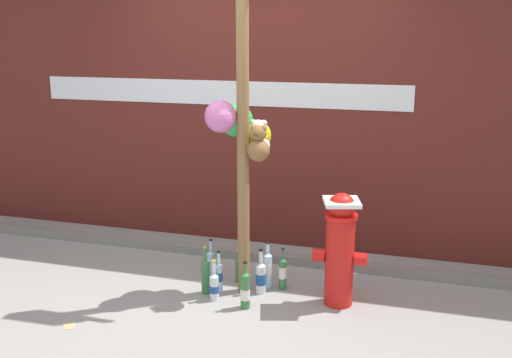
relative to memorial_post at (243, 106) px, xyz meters
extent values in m
plane|color=gray|center=(-0.16, -0.37, -1.49)|extent=(14.00, 14.00, 0.00)
cube|color=#561E19|center=(-0.16, 1.16, 0.12)|extent=(10.00, 0.20, 3.21)
cube|color=silver|center=(-0.59, 1.05, -0.02)|extent=(3.63, 0.01, 0.23)
cube|color=slate|center=(-0.16, 0.62, -1.45)|extent=(8.00, 0.12, 0.08)
cylinder|color=olive|center=(0.01, -0.04, -0.16)|extent=(0.09, 0.09, 2.65)
sphere|color=yellow|center=(0.07, 0.11, -0.24)|extent=(0.24, 0.24, 0.24)
sphere|color=green|center=(-0.07, 0.07, -0.12)|extent=(0.26, 0.26, 0.26)
sphere|color=#D66BB2|center=(-0.15, -0.08, -0.07)|extent=(0.24, 0.24, 0.24)
sphere|color=brown|center=(0.14, -0.08, -0.31)|extent=(0.17, 0.17, 0.17)
sphere|color=brown|center=(0.14, -0.08, -0.18)|extent=(0.12, 0.12, 0.12)
sphere|color=brown|center=(0.10, -0.08, -0.15)|extent=(0.05, 0.05, 0.05)
sphere|color=brown|center=(0.18, -0.08, -0.15)|extent=(0.05, 0.05, 0.05)
sphere|color=brown|center=(0.14, -0.13, -0.18)|extent=(0.04, 0.04, 0.04)
sphere|color=silver|center=(0.11, 0.06, -0.30)|extent=(0.18, 0.18, 0.18)
sphere|color=silver|center=(0.11, 0.06, -0.17)|extent=(0.13, 0.13, 0.13)
sphere|color=silver|center=(0.06, 0.06, -0.13)|extent=(0.05, 0.05, 0.05)
sphere|color=silver|center=(0.15, 0.06, -0.13)|extent=(0.05, 0.05, 0.05)
sphere|color=#9D9992|center=(0.11, 0.01, -0.17)|extent=(0.04, 0.04, 0.04)
cylinder|color=red|center=(0.77, -0.05, -1.14)|extent=(0.22, 0.22, 0.69)
cylinder|color=red|center=(0.77, -0.05, -0.78)|extent=(0.25, 0.25, 0.03)
sphere|color=red|center=(0.77, -0.05, -0.71)|extent=(0.21, 0.21, 0.21)
cylinder|color=red|center=(0.62, -0.05, -1.11)|extent=(0.10, 0.10, 0.10)
cylinder|color=red|center=(0.93, -0.05, -1.11)|extent=(0.10, 0.10, 0.10)
cube|color=white|center=(0.77, -0.05, -0.67)|extent=(0.32, 0.32, 0.03)
cylinder|color=#93CCE0|center=(-0.33, 0.14, -1.38)|extent=(0.07, 0.07, 0.21)
cone|color=#93CCE0|center=(-0.33, 0.14, -1.26)|extent=(0.07, 0.07, 0.03)
cylinder|color=#93CCE0|center=(-0.33, 0.14, -1.20)|extent=(0.02, 0.02, 0.09)
cylinder|color=black|center=(-0.33, 0.14, -1.15)|extent=(0.03, 0.03, 0.01)
cylinder|color=#337038|center=(0.11, -0.32, -1.35)|extent=(0.07, 0.07, 0.27)
cone|color=#337038|center=(0.11, -0.32, -1.20)|extent=(0.07, 0.07, 0.03)
cylinder|color=#337038|center=(0.11, -0.32, -1.16)|extent=(0.03, 0.03, 0.07)
cylinder|color=silver|center=(0.11, -0.32, -1.37)|extent=(0.07, 0.07, 0.09)
cylinder|color=black|center=(0.11, -0.32, -1.12)|extent=(0.03, 0.03, 0.01)
cylinder|color=#337038|center=(-0.08, 0.12, -1.39)|extent=(0.06, 0.06, 0.19)
cone|color=#337038|center=(-0.08, 0.12, -1.29)|extent=(0.06, 0.06, 0.02)
cylinder|color=#337038|center=(-0.08, 0.12, -1.25)|extent=(0.03, 0.03, 0.06)
cylinder|color=gold|center=(-0.08, 0.12, -1.21)|extent=(0.03, 0.03, 0.01)
cylinder|color=#B2DBEA|center=(-0.18, -0.09, -1.38)|extent=(0.06, 0.06, 0.22)
cone|color=#B2DBEA|center=(-0.18, -0.09, -1.26)|extent=(0.06, 0.06, 0.02)
cylinder|color=#B2DBEA|center=(-0.18, -0.09, -1.20)|extent=(0.02, 0.02, 0.09)
cylinder|color=#1E478C|center=(-0.18, -0.09, -1.36)|extent=(0.06, 0.06, 0.08)
cylinder|color=black|center=(-0.18, -0.09, -1.15)|extent=(0.03, 0.03, 0.01)
cylinder|color=silver|center=(-0.16, -0.25, -1.39)|extent=(0.07, 0.07, 0.20)
cone|color=silver|center=(-0.16, -0.25, -1.28)|extent=(0.07, 0.07, 0.03)
cylinder|color=silver|center=(-0.16, -0.25, -1.22)|extent=(0.03, 0.03, 0.09)
cylinder|color=#1E478C|center=(-0.16, -0.25, -1.40)|extent=(0.07, 0.07, 0.06)
cylinder|color=gold|center=(-0.16, -0.25, -1.16)|extent=(0.03, 0.03, 0.01)
cylinder|color=#B2DBEA|center=(0.18, 0.08, -1.35)|extent=(0.07, 0.07, 0.27)
cone|color=#B2DBEA|center=(0.18, 0.08, -1.20)|extent=(0.07, 0.07, 0.03)
cylinder|color=#B2DBEA|center=(0.18, 0.08, -1.14)|extent=(0.03, 0.03, 0.08)
cylinder|color=silver|center=(0.18, 0.08, -1.33)|extent=(0.08, 0.08, 0.09)
cylinder|color=black|center=(0.18, 0.08, -1.10)|extent=(0.03, 0.03, 0.01)
cylinder|color=#337038|center=(0.30, 0.09, -1.36)|extent=(0.06, 0.06, 0.24)
cone|color=#337038|center=(0.30, 0.09, -1.23)|extent=(0.06, 0.06, 0.02)
cylinder|color=#337038|center=(0.30, 0.09, -1.18)|extent=(0.02, 0.02, 0.07)
cylinder|color=silver|center=(0.30, 0.09, -1.34)|extent=(0.06, 0.06, 0.10)
cylinder|color=black|center=(0.30, 0.09, -1.14)|extent=(0.03, 0.03, 0.01)
cylinder|color=#337038|center=(-0.27, -0.16, -1.36)|extent=(0.07, 0.07, 0.26)
cone|color=#337038|center=(-0.27, -0.16, -1.21)|extent=(0.07, 0.07, 0.03)
cylinder|color=#337038|center=(-0.27, -0.16, -1.15)|extent=(0.03, 0.03, 0.10)
cylinder|color=gold|center=(-0.27, -0.16, -1.09)|extent=(0.03, 0.03, 0.01)
cylinder|color=silver|center=(0.15, -0.03, -1.37)|extent=(0.08, 0.08, 0.23)
cone|color=silver|center=(0.15, -0.03, -1.24)|extent=(0.08, 0.08, 0.03)
cylinder|color=silver|center=(0.15, -0.03, -1.18)|extent=(0.03, 0.03, 0.10)
cylinder|color=#1E478C|center=(0.15, -0.03, -1.37)|extent=(0.08, 0.08, 0.09)
cylinder|color=black|center=(0.15, -0.03, -1.12)|extent=(0.04, 0.04, 0.01)
cube|color=#8C99B2|center=(0.92, 0.85, -1.48)|extent=(0.13, 0.12, 0.01)
cube|color=tan|center=(-1.01, -0.94, -1.48)|extent=(0.13, 0.13, 0.01)
cube|color=silver|center=(0.80, 0.54, -1.48)|extent=(0.13, 0.09, 0.01)
camera|label=1|loc=(1.30, -4.15, 0.57)|focal=40.68mm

